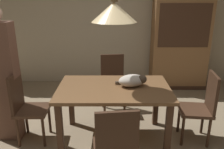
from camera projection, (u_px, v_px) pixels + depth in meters
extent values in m
cube|color=beige|center=(111.00, 15.00, 4.82)|extent=(6.40, 0.10, 2.90)
cube|color=brown|center=(113.00, 89.00, 2.91)|extent=(1.40, 0.90, 0.04)
cube|color=#472D1E|center=(59.00, 132.00, 2.66)|extent=(0.07, 0.07, 0.71)
cube|color=#472D1E|center=(168.00, 132.00, 2.67)|extent=(0.07, 0.07, 0.71)
cube|color=#472D1E|center=(71.00, 102.00, 3.40)|extent=(0.07, 0.07, 0.71)
cube|color=#472D1E|center=(155.00, 102.00, 3.40)|extent=(0.07, 0.07, 0.71)
cube|color=#472D1E|center=(113.00, 87.00, 3.77)|extent=(0.44, 0.44, 0.04)
cube|color=#40291B|center=(112.00, 68.00, 3.85)|extent=(0.38, 0.08, 0.48)
cylinder|color=#472D1E|center=(104.00, 104.00, 3.67)|extent=(0.04, 0.04, 0.41)
cylinder|color=#472D1E|center=(124.00, 103.00, 3.71)|extent=(0.04, 0.04, 0.41)
cylinder|color=#472D1E|center=(103.00, 96.00, 3.97)|extent=(0.04, 0.04, 0.41)
cylinder|color=#472D1E|center=(121.00, 95.00, 4.01)|extent=(0.04, 0.04, 0.41)
cube|color=#472D1E|center=(194.00, 110.00, 3.01)|extent=(0.44, 0.44, 0.04)
cube|color=#40291B|center=(212.00, 92.00, 2.91)|extent=(0.08, 0.38, 0.48)
cylinder|color=#472D1E|center=(178.00, 119.00, 3.25)|extent=(0.04, 0.04, 0.41)
cylinder|color=#472D1E|center=(182.00, 131.00, 2.95)|extent=(0.04, 0.04, 0.41)
cylinder|color=#472D1E|center=(202.00, 120.00, 3.22)|extent=(0.04, 0.04, 0.41)
cylinder|color=#472D1E|center=(208.00, 133.00, 2.92)|extent=(0.04, 0.04, 0.41)
cube|color=#472D1E|center=(114.00, 149.00, 2.25)|extent=(0.44, 0.44, 0.04)
cube|color=#40291B|center=(117.00, 136.00, 2.00)|extent=(0.38, 0.08, 0.48)
cube|color=#472D1E|center=(32.00, 110.00, 3.01)|extent=(0.41, 0.41, 0.04)
cube|color=#40291B|center=(15.00, 92.00, 2.92)|extent=(0.04, 0.38, 0.48)
cylinder|color=#472D1E|center=(43.00, 132.00, 2.93)|extent=(0.04, 0.04, 0.41)
cylinder|color=#472D1E|center=(49.00, 119.00, 3.23)|extent=(0.04, 0.04, 0.41)
cylinder|color=#472D1E|center=(17.00, 132.00, 2.93)|extent=(0.04, 0.04, 0.41)
cylinder|color=#472D1E|center=(26.00, 119.00, 3.23)|extent=(0.04, 0.04, 0.41)
ellipsoid|color=beige|center=(131.00, 80.00, 2.92)|extent=(0.38, 0.30, 0.15)
sphere|color=brown|center=(142.00, 79.00, 2.89)|extent=(0.11, 0.11, 0.11)
cylinder|color=brown|center=(122.00, 83.00, 2.99)|extent=(0.18, 0.04, 0.04)
cone|color=beige|center=(114.00, 12.00, 2.61)|extent=(0.52, 0.52, 0.22)
cylinder|color=#513D23|center=(114.00, 0.00, 2.57)|extent=(0.08, 0.08, 0.04)
cube|color=olive|center=(179.00, 43.00, 4.68)|extent=(1.10, 0.44, 1.85)
cube|color=#472D1E|center=(184.00, 26.00, 4.35)|extent=(0.97, 0.01, 0.81)
cube|color=#472D1E|center=(175.00, 84.00, 4.97)|extent=(1.12, 0.45, 0.08)
cube|color=brown|center=(8.00, 108.00, 3.06)|extent=(0.30, 0.20, 0.86)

